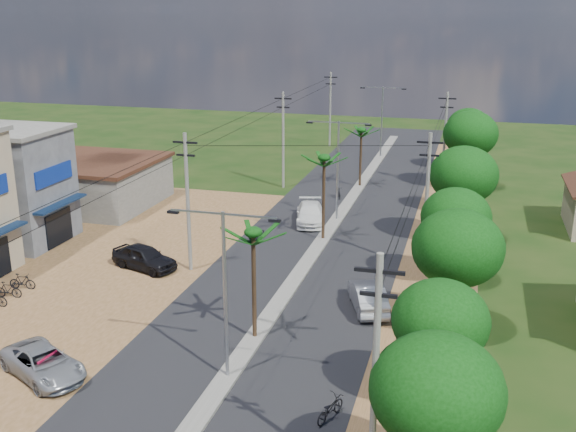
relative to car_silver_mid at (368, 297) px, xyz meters
name	(u,v)px	position (x,y,z in m)	size (l,w,h in m)	color
ground	(228,378)	(-5.00, -9.12, -0.77)	(160.00, 160.00, 0.00)	black
road	(306,264)	(-5.00, 5.88, -0.75)	(12.00, 110.00, 0.04)	black
median	(317,248)	(-5.00, 8.88, -0.68)	(1.00, 90.00, 0.18)	#605E56
dirt_lot_west	(47,280)	(-20.00, -1.12, -0.75)	(18.00, 46.00, 0.04)	brown
dirt_shoulder_east	(437,277)	(3.50, 5.88, -0.75)	(5.00, 90.00, 0.03)	brown
shophouse_grey	(6,185)	(-26.98, 4.88, 3.39)	(9.00, 6.40, 8.30)	#484B50
low_shed	(95,183)	(-26.00, 14.88, 1.20)	(10.40, 10.40, 3.95)	#605E56
tree_east_a	(437,391)	(4.50, -15.12, 3.72)	(4.40, 4.40, 6.37)	black
tree_east_b	(440,321)	(4.30, -9.12, 3.35)	(4.00, 4.00, 5.83)	black
tree_east_c	(458,248)	(4.70, -2.12, 4.10)	(4.60, 4.60, 6.83)	black
tree_east_d	(456,217)	(4.40, 4.88, 3.57)	(4.20, 4.20, 6.13)	black
tree_east_e	(464,175)	(4.60, 12.88, 4.32)	(4.80, 4.80, 7.14)	black
tree_east_f	(460,167)	(4.20, 20.88, 3.12)	(3.80, 3.80, 5.52)	black
tree_east_g	(471,134)	(4.80, 28.88, 4.47)	(5.00, 5.00, 7.38)	black
tree_east_h	(468,126)	(4.50, 36.88, 3.87)	(4.40, 4.40, 6.52)	black
palm_median_near	(253,237)	(-5.00, -5.12, 4.77)	(2.00, 2.00, 6.15)	black
palm_median_mid	(324,162)	(-5.00, 10.88, 5.13)	(2.00, 2.00, 6.55)	black
palm_median_far	(361,132)	(-5.00, 26.88, 4.49)	(2.00, 2.00, 5.85)	black
streetlight_near	(225,282)	(-5.00, -9.12, 4.02)	(5.10, 0.18, 8.00)	gray
streetlight_mid	(338,162)	(-5.00, 15.88, 4.02)	(5.10, 0.18, 8.00)	gray
streetlight_far	(382,116)	(-5.00, 40.88, 4.02)	(5.10, 0.18, 8.00)	gray
utility_pole_w_b	(188,200)	(-12.00, 2.88, 3.99)	(1.60, 0.24, 9.00)	#605E56
utility_pole_w_c	(283,138)	(-12.00, 24.88, 3.99)	(1.60, 0.24, 9.00)	#605E56
utility_pole_w_d	(330,108)	(-12.00, 45.88, 3.99)	(1.60, 0.24, 9.00)	#605E56
utility_pole_e_a	(375,375)	(2.50, -15.12, 3.99)	(1.60, 0.24, 9.00)	#605E56
utility_pole_e_b	(427,200)	(2.50, 6.88, 3.99)	(1.60, 0.24, 9.00)	#605E56
utility_pole_e_c	(445,138)	(2.50, 28.88, 3.99)	(1.60, 0.24, 9.00)	#605E56
car_silver_mid	(368,297)	(0.00, 0.00, 0.00)	(1.62, 4.66, 1.53)	gray
car_white_far	(310,214)	(-6.90, 14.71, -0.02)	(2.11, 5.18, 1.50)	silver
car_parked_silver	(43,364)	(-13.18, -11.24, -0.09)	(2.24, 4.85, 1.35)	gray
car_parked_dark	(144,258)	(-14.95, 2.25, 0.02)	(1.86, 4.63, 1.58)	black
moto_rider_east	(330,409)	(0.20, -11.03, -0.28)	(0.65, 1.85, 0.97)	black
moto_rider_west_a	(260,235)	(-9.43, 9.54, -0.29)	(0.64, 1.83, 0.96)	black
moto_rider_west_b	(338,192)	(-6.20, 22.49, -0.22)	(0.51, 1.82, 1.09)	black
roadside_sign	(48,366)	(-13.00, -11.15, -0.25)	(0.21, 1.25, 1.04)	maroon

